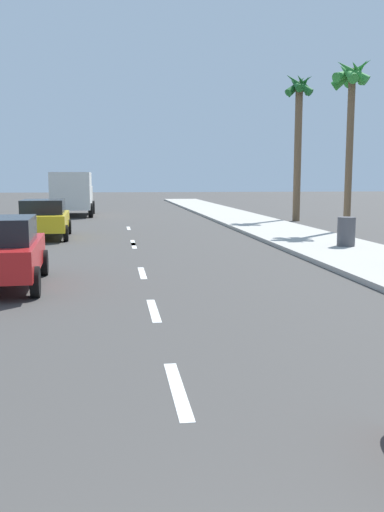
% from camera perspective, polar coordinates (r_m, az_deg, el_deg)
% --- Properties ---
extents(ground_plane, '(160.00, 160.00, 0.00)m').
position_cam_1_polar(ground_plane, '(21.10, -6.05, 1.32)').
color(ground_plane, '#423F3D').
extents(sidewalk_strip, '(3.60, 80.00, 0.14)m').
position_cam_1_polar(sidewalk_strip, '(24.23, 9.92, 2.26)').
color(sidewalk_strip, '#B2ADA3').
rests_on(sidewalk_strip, ground).
extents(lane_stripe_1, '(0.16, 1.80, 0.01)m').
position_cam_1_polar(lane_stripe_1, '(6.59, -1.48, -13.45)').
color(lane_stripe_1, white).
rests_on(lane_stripe_1, ground).
extents(lane_stripe_2, '(0.16, 1.80, 0.01)m').
position_cam_1_polar(lane_stripe_2, '(10.33, -3.95, -5.55)').
color(lane_stripe_2, white).
rests_on(lane_stripe_2, ground).
extents(lane_stripe_3, '(0.16, 1.80, 0.01)m').
position_cam_1_polar(lane_stripe_3, '(14.38, -5.12, -1.73)').
color(lane_stripe_3, white).
rests_on(lane_stripe_3, ground).
extents(lane_stripe_4, '(0.16, 1.80, 0.01)m').
position_cam_1_polar(lane_stripe_4, '(20.29, -5.97, 1.07)').
color(lane_stripe_4, white).
rests_on(lane_stripe_4, ground).
extents(lane_stripe_5, '(0.16, 1.80, 0.01)m').
position_cam_1_polar(lane_stripe_5, '(21.21, -6.06, 1.37)').
color(lane_stripe_5, white).
rests_on(lane_stripe_5, ground).
extents(lane_stripe_6, '(0.16, 1.80, 0.01)m').
position_cam_1_polar(lane_stripe_6, '(27.45, -6.50, 2.84)').
color(lane_stripe_6, white).
rests_on(lane_stripe_6, ground).
extents(parked_car_red, '(2.02, 4.04, 1.57)m').
position_cam_1_polar(parked_car_red, '(13.08, -19.00, 0.59)').
color(parked_car_red, red).
rests_on(parked_car_red, ground).
extents(parked_car_yellow, '(2.15, 4.46, 1.57)m').
position_cam_1_polar(parked_car_yellow, '(23.50, -14.91, 3.83)').
color(parked_car_yellow, gold).
rests_on(parked_car_yellow, ground).
extents(delivery_truck, '(2.71, 6.26, 2.80)m').
position_cam_1_polar(delivery_truck, '(37.19, -12.13, 6.35)').
color(delivery_truck, beige).
rests_on(delivery_truck, ground).
extents(palm_tree_far, '(1.91, 1.75, 7.67)m').
position_cam_1_polar(palm_tree_far, '(25.86, 16.00, 15.70)').
color(palm_tree_far, brown).
rests_on(palm_tree_far, ground).
extents(palm_tree_distant, '(1.82, 1.75, 8.36)m').
position_cam_1_polar(palm_tree_distant, '(32.70, 10.87, 14.20)').
color(palm_tree_distant, brown).
rests_on(palm_tree_distant, ground).
extents(trash_bin_far, '(0.60, 0.60, 0.98)m').
position_cam_1_polar(trash_bin_far, '(19.57, 15.50, 2.42)').
color(trash_bin_far, '#47474C').
rests_on(trash_bin_far, sidewalk_strip).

